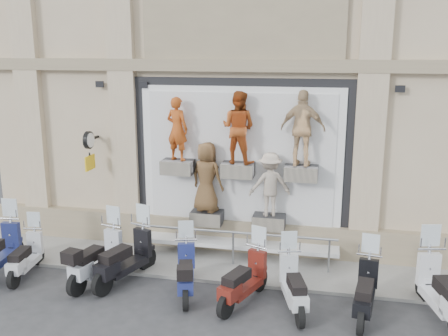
% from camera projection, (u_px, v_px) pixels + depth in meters
% --- Properties ---
extents(ground, '(90.00, 90.00, 0.00)m').
position_uv_depth(ground, '(215.00, 306.00, 10.41)').
color(ground, '#303033').
rests_on(ground, ground).
extents(sidewalk, '(16.00, 2.20, 0.08)m').
position_uv_depth(sidewalk, '(234.00, 263.00, 12.40)').
color(sidewalk, '#999690').
rests_on(sidewalk, ground).
extents(building, '(14.00, 8.60, 12.00)m').
position_uv_depth(building, '(264.00, 24.00, 15.67)').
color(building, '#C2AE8D').
rests_on(building, ground).
extents(shop_vitrine, '(5.60, 0.87, 4.30)m').
position_uv_depth(shop_vitrine, '(243.00, 164.00, 12.43)').
color(shop_vitrine, black).
rests_on(shop_vitrine, ground).
extents(guard_rail, '(5.06, 0.10, 0.93)m').
position_uv_depth(guard_rail, '(233.00, 249.00, 12.21)').
color(guard_rail, '#9EA0A5').
rests_on(guard_rail, ground).
extents(clock_sign_bracket, '(0.10, 0.80, 1.02)m').
position_uv_depth(clock_sign_bracket, '(89.00, 146.00, 12.90)').
color(clock_sign_bracket, black).
rests_on(clock_sign_bracket, ground).
extents(scooter_b, '(0.73, 1.78, 1.40)m').
position_uv_depth(scooter_b, '(25.00, 248.00, 11.65)').
color(scooter_b, '#BABBC0').
rests_on(scooter_b, ground).
extents(scooter_c, '(1.01, 2.10, 1.64)m').
position_uv_depth(scooter_c, '(97.00, 249.00, 11.33)').
color(scooter_c, '#AFB3BE').
rests_on(scooter_c, ground).
extents(scooter_d, '(1.23, 2.16, 1.69)m').
position_uv_depth(scooter_d, '(125.00, 248.00, 11.31)').
color(scooter_d, black).
rests_on(scooter_d, ground).
extents(scooter_e, '(1.00, 1.91, 1.49)m').
position_uv_depth(scooter_e, '(186.00, 263.00, 10.76)').
color(scooter_e, navy).
rests_on(scooter_e, ground).
extents(scooter_f, '(1.20, 1.96, 1.54)m').
position_uv_depth(scooter_f, '(244.00, 270.00, 10.36)').
color(scooter_f, '#57160E').
rests_on(scooter_f, ground).
extents(scooter_g, '(1.01, 1.91, 1.49)m').
position_uv_depth(scooter_g, '(294.00, 276.00, 10.12)').
color(scooter_g, silver).
rests_on(scooter_g, ground).
extents(scooter_h, '(0.83, 1.95, 1.54)m').
position_uv_depth(scooter_h, '(366.00, 281.00, 9.85)').
color(scooter_h, black).
rests_on(scooter_h, ground).
extents(scooter_i, '(1.09, 2.24, 1.75)m').
position_uv_depth(scooter_i, '(443.00, 279.00, 9.70)').
color(scooter_i, silver).
rests_on(scooter_i, ground).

